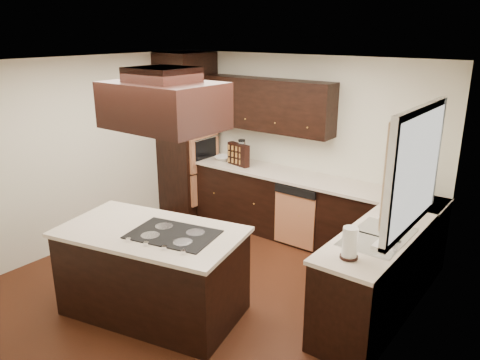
# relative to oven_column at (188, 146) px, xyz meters

# --- Properties ---
(floor) EXTENTS (4.20, 4.20, 0.02)m
(floor) POSITION_rel_oven_column_xyz_m (1.78, -1.71, -1.07)
(floor) COLOR #532714
(floor) RESTS_ON ground
(ceiling) EXTENTS (4.20, 4.20, 0.02)m
(ceiling) POSITION_rel_oven_column_xyz_m (1.78, -1.71, 1.45)
(ceiling) COLOR silver
(ceiling) RESTS_ON ground
(wall_back) EXTENTS (4.20, 0.02, 2.50)m
(wall_back) POSITION_rel_oven_column_xyz_m (1.78, 0.40, 0.19)
(wall_back) COLOR silver
(wall_back) RESTS_ON ground
(wall_front) EXTENTS (4.20, 0.02, 2.50)m
(wall_front) POSITION_rel_oven_column_xyz_m (1.78, -3.81, 0.19)
(wall_front) COLOR silver
(wall_front) RESTS_ON ground
(wall_left) EXTENTS (0.02, 4.20, 2.50)m
(wall_left) POSITION_rel_oven_column_xyz_m (-0.33, -1.71, 0.19)
(wall_left) COLOR silver
(wall_left) RESTS_ON ground
(wall_right) EXTENTS (0.02, 4.20, 2.50)m
(wall_right) POSITION_rel_oven_column_xyz_m (3.88, -1.71, 0.19)
(wall_right) COLOR silver
(wall_right) RESTS_ON ground
(oven_column) EXTENTS (0.65, 0.75, 2.12)m
(oven_column) POSITION_rel_oven_column_xyz_m (0.00, 0.00, 0.00)
(oven_column) COLOR black
(oven_column) RESTS_ON floor
(wall_oven_face) EXTENTS (0.05, 0.62, 0.78)m
(wall_oven_face) POSITION_rel_oven_column_xyz_m (0.35, 0.00, 0.06)
(wall_oven_face) COLOR tan
(wall_oven_face) RESTS_ON oven_column
(base_cabinets_back) EXTENTS (2.93, 0.60, 0.88)m
(base_cabinets_back) POSITION_rel_oven_column_xyz_m (1.81, 0.09, -0.62)
(base_cabinets_back) COLOR black
(base_cabinets_back) RESTS_ON floor
(base_cabinets_right) EXTENTS (0.60, 2.40, 0.88)m
(base_cabinets_right) POSITION_rel_oven_column_xyz_m (3.58, -0.80, -0.62)
(base_cabinets_right) COLOR black
(base_cabinets_right) RESTS_ON floor
(countertop_back) EXTENTS (2.93, 0.63, 0.04)m
(countertop_back) POSITION_rel_oven_column_xyz_m (1.81, 0.08, -0.16)
(countertop_back) COLOR beige
(countertop_back) RESTS_ON base_cabinets_back
(countertop_right) EXTENTS (0.63, 2.40, 0.04)m
(countertop_right) POSITION_rel_oven_column_xyz_m (3.56, -0.80, -0.16)
(countertop_right) COLOR beige
(countertop_right) RESTS_ON base_cabinets_right
(upper_cabinets) EXTENTS (2.00, 0.34, 0.72)m
(upper_cabinets) POSITION_rel_oven_column_xyz_m (1.34, 0.23, 0.75)
(upper_cabinets) COLOR black
(upper_cabinets) RESTS_ON wall_back
(dishwasher_front) EXTENTS (0.60, 0.05, 0.72)m
(dishwasher_front) POSITION_rel_oven_column_xyz_m (2.10, -0.20, -0.66)
(dishwasher_front) COLOR tan
(dishwasher_front) RESTS_ON floor
(window_frame) EXTENTS (0.06, 1.32, 1.12)m
(window_frame) POSITION_rel_oven_column_xyz_m (3.85, -1.16, 0.59)
(window_frame) COLOR silver
(window_frame) RESTS_ON wall_right
(window_pane) EXTENTS (0.00, 1.20, 1.00)m
(window_pane) POSITION_rel_oven_column_xyz_m (3.87, -1.16, 0.59)
(window_pane) COLOR white
(window_pane) RESTS_ON wall_right
(curtain_left) EXTENTS (0.02, 0.34, 0.90)m
(curtain_left) POSITION_rel_oven_column_xyz_m (3.79, -1.57, 0.64)
(curtain_left) COLOR beige
(curtain_left) RESTS_ON wall_right
(curtain_right) EXTENTS (0.02, 0.34, 0.90)m
(curtain_right) POSITION_rel_oven_column_xyz_m (3.79, -0.74, 0.64)
(curtain_right) COLOR beige
(curtain_right) RESTS_ON wall_right
(sink_rim) EXTENTS (0.52, 0.84, 0.01)m
(sink_rim) POSITION_rel_oven_column_xyz_m (3.58, -1.16, -0.14)
(sink_rim) COLOR silver
(sink_rim) RESTS_ON countertop_right
(island) EXTENTS (1.92, 1.32, 0.88)m
(island) POSITION_rel_oven_column_xyz_m (1.71, -2.37, -0.62)
(island) COLOR black
(island) RESTS_ON floor
(island_top) EXTENTS (2.00, 1.39, 0.04)m
(island_top) POSITION_rel_oven_column_xyz_m (1.71, -2.37, -0.16)
(island_top) COLOR beige
(island_top) RESTS_ON island
(cooktop) EXTENTS (0.93, 0.72, 0.01)m
(cooktop) POSITION_rel_oven_column_xyz_m (1.97, -2.31, -0.13)
(cooktop) COLOR black
(cooktop) RESTS_ON island_top
(range_hood) EXTENTS (1.05, 0.72, 0.42)m
(range_hood) POSITION_rel_oven_column_xyz_m (1.88, -2.25, 1.10)
(range_hood) COLOR black
(range_hood) RESTS_ON ceiling
(hood_duct) EXTENTS (0.55, 0.50, 0.13)m
(hood_duct) POSITION_rel_oven_column_xyz_m (1.88, -2.25, 1.38)
(hood_duct) COLOR black
(hood_duct) RESTS_ON ceiling
(blender_base) EXTENTS (0.15, 0.15, 0.10)m
(blender_base) POSITION_rel_oven_column_xyz_m (1.04, 0.03, -0.09)
(blender_base) COLOR silver
(blender_base) RESTS_ON countertop_back
(blender_pitcher) EXTENTS (0.13, 0.13, 0.26)m
(blender_pitcher) POSITION_rel_oven_column_xyz_m (1.04, 0.03, 0.09)
(blender_pitcher) COLOR silver
(blender_pitcher) RESTS_ON blender_base
(spice_rack) EXTENTS (0.40, 0.18, 0.32)m
(spice_rack) POSITION_rel_oven_column_xyz_m (1.00, 0.01, 0.02)
(spice_rack) COLOR black
(spice_rack) RESTS_ON countertop_back
(mixing_bowl) EXTENTS (0.28, 0.28, 0.06)m
(mixing_bowl) POSITION_rel_oven_column_xyz_m (0.65, 0.09, -0.11)
(mixing_bowl) COLOR silver
(mixing_bowl) RESTS_ON countertop_back
(soap_bottle) EXTENTS (0.09, 0.09, 0.19)m
(soap_bottle) POSITION_rel_oven_column_xyz_m (3.48, -0.54, -0.05)
(soap_bottle) COLOR silver
(soap_bottle) RESTS_ON countertop_right
(paper_towel) EXTENTS (0.17, 0.17, 0.29)m
(paper_towel) POSITION_rel_oven_column_xyz_m (3.54, -1.73, 0.01)
(paper_towel) COLOR silver
(paper_towel) RESTS_ON countertop_right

